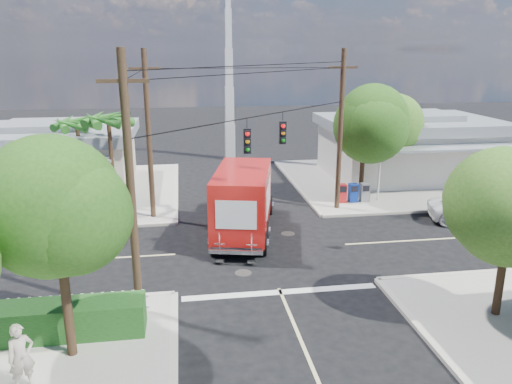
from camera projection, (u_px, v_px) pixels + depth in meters
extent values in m
plane|color=black|center=(262.00, 249.00, 23.13)|extent=(120.00, 120.00, 0.00)
cube|color=#A8A398|center=(391.00, 180.00, 35.14)|extent=(14.00, 14.00, 0.14)
cube|color=#BBB5A5|center=(294.00, 184.00, 34.14)|extent=(0.25, 14.00, 0.14)
cube|color=#BBB5A5|center=(441.00, 210.00, 28.48)|extent=(14.00, 0.25, 0.14)
cube|color=#A8A398|center=(66.00, 193.00, 31.99)|extent=(14.00, 14.00, 0.14)
cube|color=#BBB5A5|center=(176.00, 188.00, 32.99)|extent=(0.25, 14.00, 0.14)
cube|color=#BBB5A5|center=(36.00, 230.00, 25.34)|extent=(14.00, 0.25, 0.14)
cube|color=beige|center=(238.00, 191.00, 32.63)|extent=(0.12, 12.00, 0.01)
cube|color=beige|center=(462.00, 238.00, 24.56)|extent=(12.00, 0.12, 0.01)
cube|color=beige|center=(36.00, 262.00, 21.70)|extent=(12.00, 0.12, 0.01)
cube|color=silver|center=(280.00, 292.00, 19.04)|extent=(7.50, 0.40, 0.01)
cube|color=beige|center=(407.00, 152.00, 35.82)|extent=(11.00, 8.00, 3.40)
cube|color=gray|center=(410.00, 123.00, 35.25)|extent=(11.80, 8.80, 0.70)
cube|color=gray|center=(410.00, 116.00, 35.11)|extent=(6.05, 4.40, 0.50)
cube|color=gray|center=(443.00, 148.00, 30.83)|extent=(9.90, 1.80, 0.15)
cylinder|color=silver|center=(379.00, 177.00, 29.84)|extent=(0.12, 0.12, 2.90)
cube|color=beige|center=(52.00, 163.00, 32.82)|extent=(10.00, 8.00, 3.20)
cube|color=gray|center=(49.00, 133.00, 32.28)|extent=(10.80, 8.80, 0.70)
cube|color=gray|center=(48.00, 126.00, 32.14)|extent=(5.50, 4.40, 0.50)
cube|color=gray|center=(29.00, 163.00, 27.86)|extent=(9.00, 1.80, 0.15)
cylinder|color=silver|center=(103.00, 187.00, 28.04)|extent=(0.12, 0.12, 2.70)
cube|color=silver|center=(230.00, 141.00, 41.80)|extent=(0.80, 0.80, 3.00)
cube|color=silver|center=(229.00, 105.00, 40.97)|extent=(0.70, 0.70, 3.00)
cube|color=silver|center=(229.00, 68.00, 40.14)|extent=(0.60, 0.60, 3.00)
cube|color=silver|center=(228.00, 29.00, 39.32)|extent=(0.50, 0.50, 3.00)
cylinder|color=#422D1C|center=(66.00, 298.00, 14.45)|extent=(0.28, 0.28, 3.71)
sphere|color=#1F4C14|center=(57.00, 222.00, 13.81)|extent=(3.71, 3.71, 3.71)
sphere|color=#1F4C14|center=(43.00, 213.00, 13.88)|extent=(3.02, 3.02, 3.02)
sphere|color=#1F4C14|center=(69.00, 229.00, 13.61)|extent=(3.25, 3.25, 3.25)
cylinder|color=#422D1C|center=(362.00, 166.00, 30.02)|extent=(0.28, 0.28, 4.10)
sphere|color=#1F4C14|center=(365.00, 123.00, 29.31)|extent=(4.10, 4.10, 4.10)
sphere|color=#1F4C14|center=(357.00, 119.00, 29.38)|extent=(3.33, 3.33, 3.33)
sphere|color=#1F4C14|center=(372.00, 126.00, 29.11)|extent=(3.58, 3.58, 3.58)
cylinder|color=#422D1C|center=(388.00, 161.00, 32.55)|extent=(0.28, 0.28, 3.58)
sphere|color=#316519|center=(391.00, 126.00, 31.94)|extent=(3.58, 3.58, 3.58)
sphere|color=#316519|center=(384.00, 123.00, 32.01)|extent=(2.91, 2.91, 2.91)
sphere|color=#316519|center=(398.00, 129.00, 31.73)|extent=(3.14, 3.14, 3.14)
cylinder|color=#422D1C|center=(502.00, 267.00, 16.77)|extent=(0.28, 0.28, 3.46)
sphere|color=#316519|center=(511.00, 206.00, 16.18)|extent=(3.46, 3.46, 3.46)
sphere|color=#316519|center=(497.00, 199.00, 16.25)|extent=(2.81, 2.81, 2.81)
cylinder|color=#422D1C|center=(112.00, 164.00, 28.46)|extent=(0.24, 0.24, 5.00)
cone|color=#27691E|center=(125.00, 118.00, 27.87)|extent=(0.50, 2.06, 0.98)
cone|color=#27691E|center=(120.00, 116.00, 28.49)|extent=(1.92, 1.68, 0.98)
cone|color=#27691E|center=(107.00, 116.00, 28.55)|extent=(2.12, 0.95, 0.98)
cone|color=#27691E|center=(94.00, 118.00, 28.00)|extent=(1.34, 2.07, 0.98)
cone|color=#27691E|center=(92.00, 119.00, 27.25)|extent=(1.34, 2.07, 0.98)
cone|color=#27691E|center=(102.00, 120.00, 26.88)|extent=(2.12, 0.95, 0.98)
cone|color=#27691E|center=(117.00, 120.00, 27.15)|extent=(1.92, 1.68, 0.98)
cylinder|color=#422D1C|center=(81.00, 163.00, 29.65)|extent=(0.24, 0.24, 4.60)
cone|color=#27691E|center=(93.00, 122.00, 29.12)|extent=(0.50, 2.06, 0.98)
cone|color=#27691E|center=(89.00, 121.00, 29.74)|extent=(1.92, 1.68, 0.98)
cone|color=#27691E|center=(76.00, 120.00, 29.80)|extent=(2.12, 0.95, 0.98)
cone|color=#27691E|center=(64.00, 122.00, 29.25)|extent=(1.34, 2.07, 0.98)
cone|color=#27691E|center=(61.00, 124.00, 28.51)|extent=(1.34, 2.07, 0.98)
cone|color=#27691E|center=(70.00, 125.00, 28.13)|extent=(2.12, 0.95, 0.98)
cone|color=#27691E|center=(85.00, 124.00, 28.40)|extent=(1.92, 1.68, 0.98)
cylinder|color=#473321|center=(131.00, 191.00, 16.20)|extent=(0.28, 0.28, 9.00)
cube|color=#473321|center=(123.00, 81.00, 15.24)|extent=(1.60, 0.12, 0.12)
cylinder|color=#473321|center=(340.00, 132.00, 27.58)|extent=(0.28, 0.28, 9.00)
cube|color=#473321|center=(343.00, 67.00, 26.61)|extent=(1.60, 0.12, 0.12)
cylinder|color=#473321|center=(149.00, 137.00, 26.09)|extent=(0.28, 0.28, 9.00)
cube|color=#473321|center=(145.00, 68.00, 25.12)|extent=(1.60, 0.12, 0.12)
cylinder|color=black|center=(263.00, 115.00, 21.42)|extent=(10.43, 10.43, 0.04)
cube|color=black|center=(247.00, 141.00, 20.81)|extent=(0.30, 0.24, 1.05)
sphere|color=red|center=(247.00, 134.00, 20.58)|extent=(0.20, 0.20, 0.20)
cube|color=black|center=(283.00, 133.00, 22.89)|extent=(0.30, 0.24, 1.05)
sphere|color=red|center=(283.00, 126.00, 22.66)|extent=(0.20, 0.20, 0.20)
cube|color=silver|center=(58.00, 313.00, 16.56)|extent=(5.94, 0.05, 0.08)
cube|color=silver|center=(57.00, 302.00, 16.45)|extent=(5.94, 0.05, 0.08)
cube|color=silver|center=(144.00, 303.00, 16.92)|extent=(0.09, 0.06, 1.00)
cube|color=#124215|center=(45.00, 321.00, 15.71)|extent=(6.20, 1.20, 1.10)
cube|color=red|center=(342.00, 193.00, 29.66)|extent=(0.50, 0.50, 1.10)
cube|color=navy|center=(353.00, 193.00, 29.76)|extent=(0.50, 0.50, 1.10)
cube|color=slate|center=(364.00, 192.00, 29.86)|extent=(0.50, 0.50, 1.10)
cube|color=black|center=(244.00, 222.00, 25.19)|extent=(3.88, 7.96, 0.25)
cube|color=red|center=(249.00, 191.00, 27.85)|extent=(2.66, 2.14, 2.16)
cube|color=black|center=(250.00, 181.00, 28.40)|extent=(2.06, 0.69, 0.93)
cube|color=silver|center=(251.00, 198.00, 28.88)|extent=(2.23, 0.61, 0.34)
cube|color=red|center=(243.00, 199.00, 23.94)|extent=(3.64, 6.09, 2.85)
cube|color=white|center=(268.00, 197.00, 23.82)|extent=(0.79, 3.45, 1.28)
cube|color=white|center=(217.00, 195.00, 23.99)|extent=(0.79, 3.45, 1.28)
cube|color=white|center=(236.00, 215.00, 21.15)|extent=(1.73, 0.41, 1.28)
cube|color=silver|center=(236.00, 252.00, 21.48)|extent=(2.35, 0.76, 0.18)
cube|color=silver|center=(220.00, 244.00, 21.30)|extent=(0.44, 0.15, 0.98)
cube|color=silver|center=(252.00, 245.00, 21.20)|extent=(0.44, 0.15, 0.98)
cylinder|color=black|center=(229.00, 204.00, 28.00)|extent=(0.54, 1.12, 1.08)
cylinder|color=black|center=(269.00, 205.00, 27.84)|extent=(0.54, 1.12, 1.08)
cylinder|color=black|center=(214.00, 242.00, 22.54)|extent=(0.54, 1.12, 1.08)
cylinder|color=black|center=(264.00, 243.00, 22.39)|extent=(0.54, 1.12, 1.08)
imported|color=silver|center=(477.00, 210.00, 26.56)|extent=(5.44, 3.67, 1.39)
imported|color=beige|center=(21.00, 357.00, 13.21)|extent=(0.83, 0.76, 1.89)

